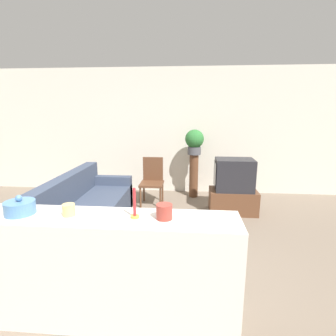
# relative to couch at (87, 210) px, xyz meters

# --- Properties ---
(ground_plane) EXTENTS (14.00, 14.00, 0.00)m
(ground_plane) POSITION_rel_couch_xyz_m (0.70, -1.35, -0.30)
(ground_plane) COLOR #756656
(wall_back) EXTENTS (9.00, 0.06, 2.70)m
(wall_back) POSITION_rel_couch_xyz_m (0.70, 2.08, 1.05)
(wall_back) COLOR beige
(wall_back) RESTS_ON ground_plane
(couch) EXTENTS (0.86, 2.07, 0.85)m
(couch) POSITION_rel_couch_xyz_m (0.00, 0.00, 0.00)
(couch) COLOR #384256
(couch) RESTS_ON ground_plane
(tv_stand) EXTENTS (0.83, 0.51, 0.42)m
(tv_stand) POSITION_rel_couch_xyz_m (2.36, 0.87, -0.09)
(tv_stand) COLOR brown
(tv_stand) RESTS_ON ground_plane
(television) EXTENTS (0.67, 0.46, 0.56)m
(television) POSITION_rel_couch_xyz_m (2.35, 0.87, 0.40)
(television) COLOR #232328
(television) RESTS_ON tv_stand
(wooden_chair) EXTENTS (0.44, 0.44, 0.91)m
(wooden_chair) POSITION_rel_couch_xyz_m (0.85, 1.21, 0.20)
(wooden_chair) COLOR brown
(wooden_chair) RESTS_ON ground_plane
(plant_stand) EXTENTS (0.19, 0.19, 0.92)m
(plant_stand) POSITION_rel_couch_xyz_m (1.66, 1.69, 0.16)
(plant_stand) COLOR brown
(plant_stand) RESTS_ON ground_plane
(potted_plant) EXTENTS (0.38, 0.38, 0.51)m
(potted_plant) POSITION_rel_couch_xyz_m (1.66, 1.69, 0.90)
(potted_plant) COLOR #4C4C51
(potted_plant) RESTS_ON plant_stand
(foreground_counter) EXTENTS (2.58, 0.44, 0.97)m
(foreground_counter) POSITION_rel_couch_xyz_m (0.70, -1.74, 0.19)
(foreground_counter) COLOR silver
(foreground_counter) RESTS_ON ground_plane
(decorative_bowl) EXTENTS (0.25, 0.25, 0.16)m
(decorative_bowl) POSITION_rel_couch_xyz_m (0.17, -1.74, 0.73)
(decorative_bowl) COLOR #4C7AAD
(decorative_bowl) RESTS_ON foreground_counter
(candle_jar) EXTENTS (0.10, 0.10, 0.10)m
(candle_jar) POSITION_rel_couch_xyz_m (0.59, -1.74, 0.72)
(candle_jar) COLOR tan
(candle_jar) RESTS_ON foreground_counter
(candlestick) EXTENTS (0.07, 0.07, 0.25)m
(candlestick) POSITION_rel_couch_xyz_m (1.14, -1.74, 0.75)
(candlestick) COLOR #B7933D
(candlestick) RESTS_ON foreground_counter
(coffee_tin) EXTENTS (0.13, 0.13, 0.12)m
(coffee_tin) POSITION_rel_couch_xyz_m (1.38, -1.74, 0.73)
(coffee_tin) COLOR #99382D
(coffee_tin) RESTS_ON foreground_counter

